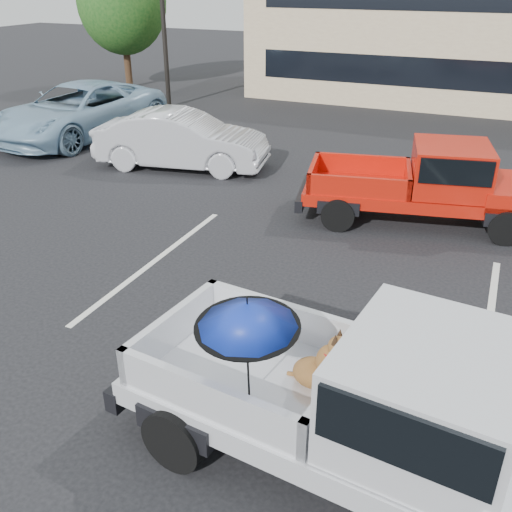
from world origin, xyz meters
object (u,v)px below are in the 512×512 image
at_px(blue_suv, 79,111).
at_px(tree_left, 122,2).
at_px(red_pickup, 441,181).
at_px(silver_sedan, 182,140).
at_px(silver_pickup, 402,410).

bearing_deg(blue_suv, tree_left, 120.83).
relative_size(red_pickup, silver_sedan, 1.17).
xyz_separation_m(silver_sedan, blue_suv, (-4.71, 1.50, 0.08)).
xyz_separation_m(silver_pickup, red_pickup, (-0.59, 7.57, -0.10)).
distance_m(red_pickup, silver_sedan, 7.18).
relative_size(silver_pickup, silver_sedan, 1.24).
relative_size(red_pickup, blue_suv, 0.90).
xyz_separation_m(silver_pickup, silver_sedan, (-7.66, 8.79, -0.27)).
relative_size(tree_left, blue_suv, 0.97).
bearing_deg(silver_pickup, blue_suv, 146.99).
bearing_deg(red_pickup, silver_pickup, -97.26).
bearing_deg(tree_left, silver_pickup, -48.79).
bearing_deg(blue_suv, silver_sedan, -11.89).
bearing_deg(silver_sedan, silver_pickup, -149.50).
height_order(red_pickup, silver_sedan, red_pickup).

